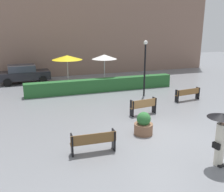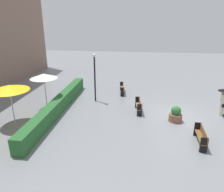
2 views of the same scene
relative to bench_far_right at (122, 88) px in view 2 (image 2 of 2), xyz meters
The scene contains 10 objects.
ground_plane 6.00m from the bench_far_right, 136.16° to the right, with size 60.00×60.00×0.00m, color gray.
bench_far_right is the anchor object (origin of this frame).
bench_near_left 9.21m from the bench_far_right, 148.01° to the right, with size 1.79×0.46×0.84m.
bench_mid_center 4.29m from the bench_far_right, 159.13° to the right, with size 1.61×0.51×0.90m.
pedestrian_with_umbrella 8.24m from the bench_far_right, 118.31° to the right, with size 0.96×0.96×1.97m.
planter_pot 6.50m from the bench_far_right, 142.93° to the right, with size 0.85×0.85×1.06m.
lamp_post 3.55m from the bench_far_right, 137.34° to the left, with size 0.28×0.28×3.86m.
patio_umbrella_yellow 9.55m from the bench_far_right, 136.79° to the left, with size 2.38×2.38×2.57m.
patio_umbrella_white 7.05m from the bench_far_right, 126.90° to the left, with size 1.98×1.98×2.63m.
hedge_strip 6.28m from the bench_far_right, 137.30° to the left, with size 11.32×0.70×0.97m, color #28602D.
Camera 2 is at (-14.08, 2.71, 6.38)m, focal length 34.43 mm.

